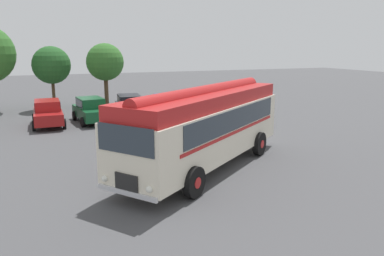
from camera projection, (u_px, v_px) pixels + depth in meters
The scene contains 9 objects.
ground_plane at pixel (190, 168), 15.88m from camera, with size 120.00×120.00×0.00m, color #474749.
vintage_bus at pixel (205, 124), 15.57m from camera, with size 9.56×7.97×3.49m.
car_near_left at pixel (48, 113), 24.15m from camera, with size 1.96×4.20×1.66m.
car_mid_left at pixel (91, 110), 25.30m from camera, with size 2.31×4.36×1.66m.
car_mid_right at pixel (130, 106), 26.74m from camera, with size 2.28×4.35×1.66m.
car_far_right at pixel (170, 106), 26.91m from camera, with size 2.29×4.36×1.66m.
tree_left_of_centre at pixel (51, 66), 29.97m from camera, with size 3.00×3.00×5.10m.
tree_centre at pixel (104, 62), 30.36m from camera, with size 3.02×3.02×5.33m.
traffic_cone at pixel (124, 181), 13.46m from camera, with size 0.36×0.36×0.55m, color orange.
Camera 1 is at (-5.66, -14.06, 5.02)m, focal length 35.00 mm.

